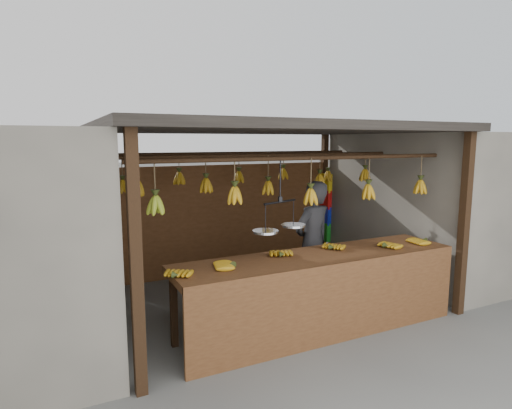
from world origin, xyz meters
TOP-DOWN VIEW (x-y plane):
  - ground at (0.00, 0.00)m, footprint 80.00×80.00m
  - stall at (0.00, 0.33)m, footprint 4.30×3.30m
  - neighbor_right at (3.60, 0.00)m, footprint 3.00×3.00m
  - counter at (0.10, -1.23)m, footprint 3.55×0.78m
  - hanging_bananas at (0.01, -0.00)m, footprint 3.59×2.21m
  - balance_scale at (-0.34, -1.00)m, footprint 0.71×0.43m
  - vendor at (0.51, -0.37)m, footprint 0.69×0.54m
  - bag_bundles at (1.94, 1.35)m, footprint 0.08×0.26m

SIDE VIEW (x-z plane):
  - ground at x=0.00m, z-range 0.00..0.00m
  - counter at x=0.10m, z-range 0.22..1.18m
  - vendor at x=0.51m, z-range 0.00..1.67m
  - bag_bundles at x=1.94m, z-range 0.36..1.60m
  - neighbor_right at x=3.60m, z-range 0.00..2.30m
  - balance_scale at x=-0.34m, z-range 0.88..1.66m
  - hanging_bananas at x=0.01m, z-range 1.42..1.81m
  - stall at x=0.00m, z-range 0.77..3.17m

